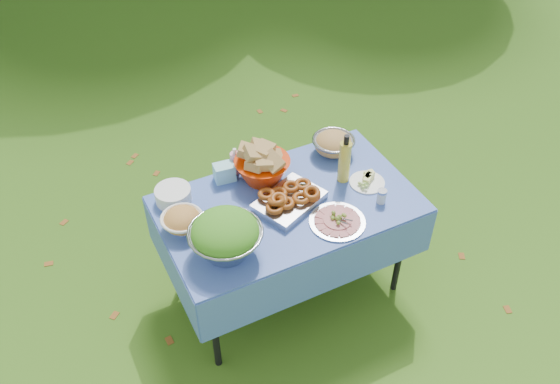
% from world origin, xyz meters
% --- Properties ---
extents(ground, '(80.00, 80.00, 0.00)m').
position_xyz_m(ground, '(0.00, 0.00, 0.00)').
color(ground, '#173309').
rests_on(ground, ground).
extents(picnic_table, '(1.46, 0.86, 0.76)m').
position_xyz_m(picnic_table, '(0.00, 0.00, 0.38)').
color(picnic_table, '#7AA5EB').
rests_on(picnic_table, ground).
extents(salad_bowl, '(0.47, 0.47, 0.25)m').
position_xyz_m(salad_bowl, '(-0.46, -0.19, 0.89)').
color(salad_bowl, gray).
rests_on(salad_bowl, picnic_table).
extents(pasta_bowl_white, '(0.24, 0.24, 0.13)m').
position_xyz_m(pasta_bowl_white, '(-0.61, 0.08, 0.82)').
color(pasta_bowl_white, white).
rests_on(pasta_bowl_white, picnic_table).
extents(plate_stack, '(0.27, 0.27, 0.08)m').
position_xyz_m(plate_stack, '(-0.58, 0.32, 0.80)').
color(plate_stack, white).
rests_on(plate_stack, picnic_table).
extents(wipes_box, '(0.13, 0.10, 0.11)m').
position_xyz_m(wipes_box, '(-0.24, 0.35, 0.82)').
color(wipes_box, '#96E9FB').
rests_on(wipes_box, picnic_table).
extents(sanitizer_bottle, '(0.07, 0.07, 0.17)m').
position_xyz_m(sanitizer_bottle, '(-0.16, 0.39, 0.85)').
color(sanitizer_bottle, pink).
rests_on(sanitizer_bottle, picnic_table).
extents(bread_bowl, '(0.42, 0.42, 0.22)m').
position_xyz_m(bread_bowl, '(-0.04, 0.25, 0.87)').
color(bread_bowl, red).
rests_on(bread_bowl, picnic_table).
extents(pasta_bowl_steel, '(0.33, 0.33, 0.14)m').
position_xyz_m(pasta_bowl_steel, '(0.47, 0.29, 0.83)').
color(pasta_bowl_steel, gray).
rests_on(pasta_bowl_steel, picnic_table).
extents(fried_tray, '(0.45, 0.39, 0.09)m').
position_xyz_m(fried_tray, '(0.00, -0.01, 0.81)').
color(fried_tray, silver).
rests_on(fried_tray, picnic_table).
extents(charcuterie_platter, '(0.35, 0.35, 0.07)m').
position_xyz_m(charcuterie_platter, '(0.17, -0.26, 0.80)').
color(charcuterie_platter, silver).
rests_on(charcuterie_platter, picnic_table).
extents(oil_bottle, '(0.08, 0.08, 0.32)m').
position_xyz_m(oil_bottle, '(0.39, 0.04, 0.92)').
color(oil_bottle, gold).
rests_on(oil_bottle, picnic_table).
extents(cheese_plate, '(0.26, 0.26, 0.06)m').
position_xyz_m(cheese_plate, '(0.50, -0.06, 0.79)').
color(cheese_plate, white).
rests_on(cheese_plate, picnic_table).
extents(shaker, '(0.06, 0.06, 0.09)m').
position_xyz_m(shaker, '(0.48, -0.23, 0.80)').
color(shaker, silver).
rests_on(shaker, picnic_table).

